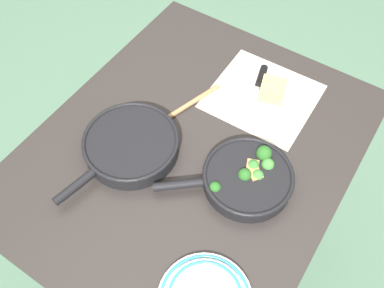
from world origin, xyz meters
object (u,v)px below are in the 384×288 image
object	(u,v)px
grater_knife	(259,85)
cheese_block	(273,90)
wooden_spoon	(165,119)
skillet_eggs	(131,145)
skillet_broccoli	(247,177)

from	to	relation	value
grater_knife	cheese_block	distance (m)	0.06
wooden_spoon	cheese_block	size ratio (longest dim) A/B	3.60
skillet_eggs	cheese_block	bearing A→B (deg)	160.08
wooden_spoon	cheese_block	xyz separation A→B (m)	(0.27, -0.22, 0.02)
skillet_broccoli	cheese_block	bearing A→B (deg)	-115.03
skillet_broccoli	wooden_spoon	bearing A→B (deg)	-49.48
grater_knife	cheese_block	xyz separation A→B (m)	(-0.01, -0.05, 0.02)
skillet_broccoli	wooden_spoon	world-z (taller)	skillet_broccoli
skillet_eggs	grater_knife	bearing A→B (deg)	166.33
skillet_eggs	cheese_block	xyz separation A→B (m)	(0.40, -0.24, -0.00)
cheese_block	skillet_broccoli	bearing A→B (deg)	-164.93
wooden_spoon	grater_knife	distance (m)	0.33
skillet_eggs	grater_knife	xyz separation A→B (m)	(0.42, -0.19, -0.02)
skillet_broccoli	cheese_block	distance (m)	0.33
skillet_eggs	wooden_spoon	size ratio (longest dim) A/B	1.18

